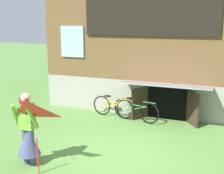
{
  "coord_description": "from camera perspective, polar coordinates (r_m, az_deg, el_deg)",
  "views": [
    {
      "loc": [
        2.32,
        -6.21,
        3.15
      ],
      "look_at": [
        -0.37,
        0.69,
        1.48
      ],
      "focal_mm": 46.31,
      "sensor_mm": 36.0,
      "label": 1
    }
  ],
  "objects": [
    {
      "name": "bicycle_yellow",
      "position": [
        9.77,
        0.27,
        -3.92
      ],
      "size": [
        1.58,
        0.28,
        0.73
      ],
      "rotation": [
        0.0,
        0.0,
        -0.15
      ],
      "color": "black",
      "rests_on": "ground_plane"
    },
    {
      "name": "bicycle_green",
      "position": [
        9.41,
        4.71,
        -4.57
      ],
      "size": [
        1.61,
        0.38,
        0.75
      ],
      "rotation": [
        0.0,
        0.0,
        -0.21
      ],
      "color": "black",
      "rests_on": "ground_plane"
    },
    {
      "name": "ground_plane",
      "position": [
        7.34,
        0.74,
        -12.71
      ],
      "size": [
        60.0,
        60.0,
        0.0
      ],
      "primitive_type": "plane",
      "color": "#56843D"
    },
    {
      "name": "person",
      "position": [
        6.77,
        -16.27,
        -9.04
      ],
      "size": [
        0.61,
        0.53,
        1.66
      ],
      "rotation": [
        0.0,
        0.0,
        -0.2
      ],
      "color": "#474C75",
      "rests_on": "ground_plane"
    },
    {
      "name": "log_house",
      "position": [
        11.98,
        10.26,
        10.37
      ],
      "size": [
        7.75,
        6.17,
        5.41
      ],
      "color": "#9E998E",
      "rests_on": "ground_plane"
    },
    {
      "name": "kite",
      "position": [
        5.99,
        -16.6,
        -5.89
      ],
      "size": [
        0.83,
        0.82,
        1.58
      ],
      "color": "red",
      "rests_on": "ground_plane"
    }
  ]
}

